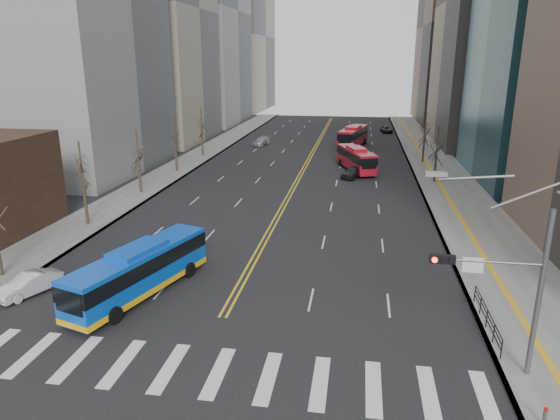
% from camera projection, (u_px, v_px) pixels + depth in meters
% --- Properties ---
extents(ground, '(220.00, 220.00, 0.00)m').
position_uv_depth(ground, '(194.00, 370.00, 23.26)').
color(ground, black).
extents(sidewalk_right, '(7.00, 130.00, 0.15)m').
position_uv_depth(sidewalk_right, '(441.00, 173.00, 63.11)').
color(sidewalk_right, gray).
rests_on(sidewalk_right, ground).
extents(sidewalk_left, '(5.00, 130.00, 0.15)m').
position_uv_depth(sidewalk_left, '(184.00, 165.00, 68.27)').
color(sidewalk_left, gray).
rests_on(sidewalk_left, ground).
extents(crosswalk, '(26.70, 4.00, 0.01)m').
position_uv_depth(crosswalk, '(194.00, 370.00, 23.26)').
color(crosswalk, silver).
rests_on(crosswalk, ground).
extents(centerline, '(0.55, 100.00, 0.01)m').
position_uv_depth(centerline, '(311.00, 155.00, 75.23)').
color(centerline, gold).
rests_on(centerline, ground).
extents(signal_mast, '(5.37, 0.37, 9.39)m').
position_uv_depth(signal_mast, '(507.00, 277.00, 21.65)').
color(signal_mast, slate).
rests_on(signal_mast, ground).
extents(pedestrian_railing, '(0.06, 6.06, 1.02)m').
position_uv_depth(pedestrian_railing, '(487.00, 316.00, 26.52)').
color(pedestrian_railing, black).
rests_on(pedestrian_railing, sidewalk_right).
extents(street_trees, '(35.20, 47.20, 7.60)m').
position_uv_depth(street_trees, '(229.00, 144.00, 55.59)').
color(street_trees, '#31281E').
rests_on(street_trees, ground).
extents(blue_bus, '(5.33, 10.92, 3.15)m').
position_uv_depth(blue_bus, '(140.00, 270.00, 30.31)').
color(blue_bus, blue).
rests_on(blue_bus, ground).
extents(red_bus_near, '(5.35, 9.90, 3.12)m').
position_uv_depth(red_bus_near, '(356.00, 158.00, 64.32)').
color(red_bus_near, '#B41322').
rests_on(red_bus_near, ground).
extents(red_bus_far, '(4.80, 11.10, 3.44)m').
position_uv_depth(red_bus_far, '(353.00, 135.00, 82.01)').
color(red_bus_far, '#B41322').
rests_on(red_bus_far, ground).
extents(car_white, '(2.92, 4.20, 1.31)m').
position_uv_depth(car_white, '(29.00, 284.00, 30.64)').
color(car_white, silver).
rests_on(car_white, ground).
extents(car_dark_mid, '(3.25, 4.54, 1.44)m').
position_uv_depth(car_dark_mid, '(353.00, 172.00, 60.82)').
color(car_dark_mid, black).
rests_on(car_dark_mid, ground).
extents(car_silver, '(2.74, 4.83, 1.32)m').
position_uv_depth(car_silver, '(261.00, 141.00, 84.05)').
color(car_silver, '#9B9CA0').
rests_on(car_silver, ground).
extents(car_dark_far, '(2.49, 4.53, 1.20)m').
position_uv_depth(car_dark_far, '(387.00, 129.00, 98.63)').
color(car_dark_far, black).
rests_on(car_dark_far, ground).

